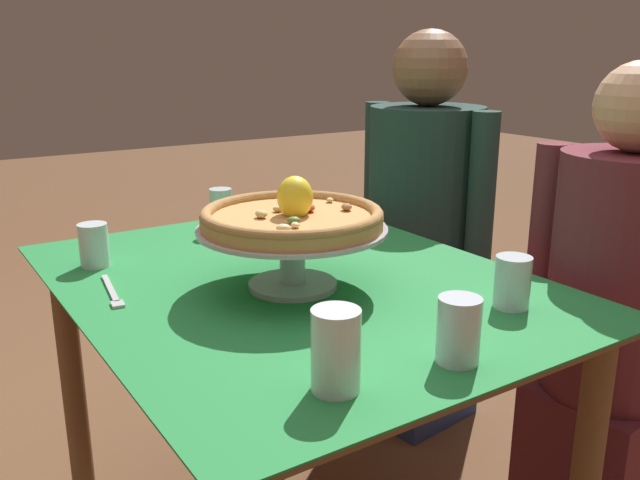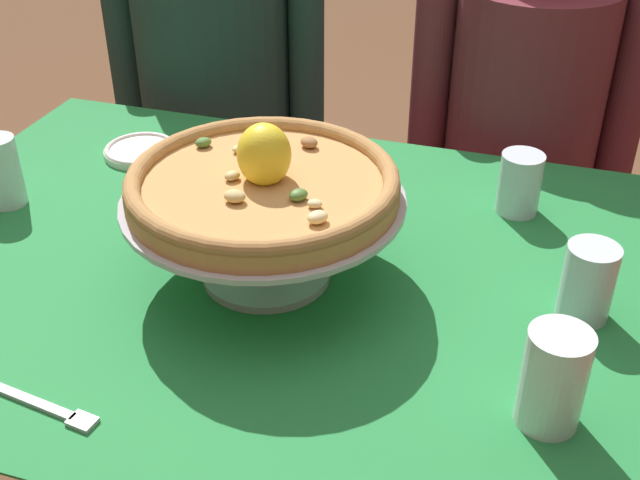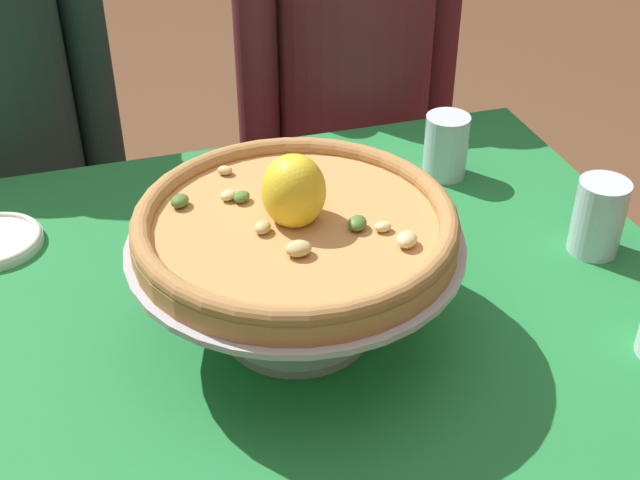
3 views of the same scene
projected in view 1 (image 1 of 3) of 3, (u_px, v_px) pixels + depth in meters
name	position (u px, v px, depth m)	size (l,w,h in m)	color
dining_table	(294.00, 323.00, 1.50)	(1.18, 0.92, 0.73)	brown
pizza_stand	(292.00, 245.00, 1.39)	(0.40, 0.40, 0.13)	#B7B7C1
pizza	(292.00, 216.00, 1.37)	(0.38, 0.38, 0.11)	tan
water_glass_side_left	(221.00, 213.00, 1.83)	(0.06, 0.06, 0.12)	silver
water_glass_side_right	(458.00, 333.00, 1.07)	(0.07, 0.07, 0.11)	silver
water_glass_back_right	(512.00, 285.00, 1.30)	(0.07, 0.07, 0.10)	silver
water_glass_front_left	(94.00, 248.00, 1.54)	(0.07, 0.07, 0.10)	silver
water_glass_front_right	(336.00, 356.00, 0.98)	(0.07, 0.07, 0.13)	white
side_plate	(317.00, 227.00, 1.86)	(0.14, 0.14, 0.02)	white
dinner_fork	(112.00, 293.00, 1.38)	(0.20, 0.05, 0.01)	#B7B7C1
diner_left	(422.00, 238.00, 2.15)	(0.51, 0.39, 1.27)	navy
diner_right	(611.00, 334.00, 1.58)	(0.47, 0.35, 1.19)	maroon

